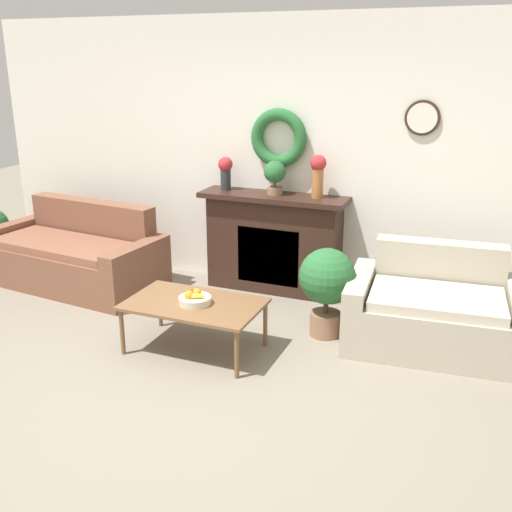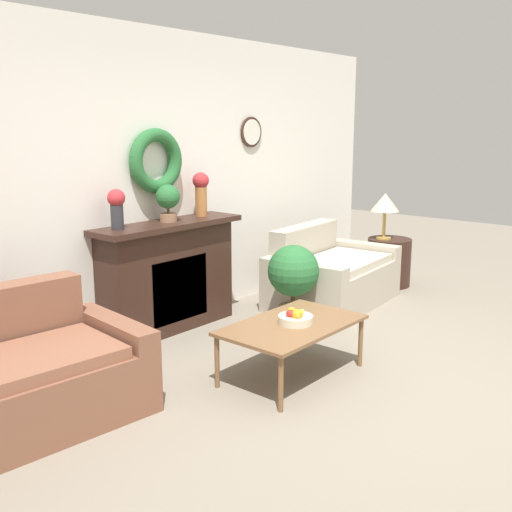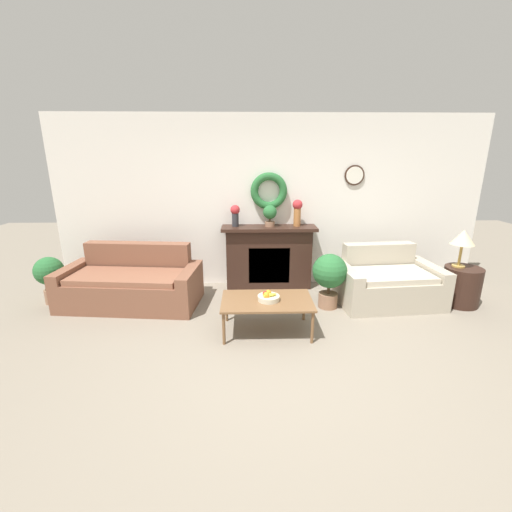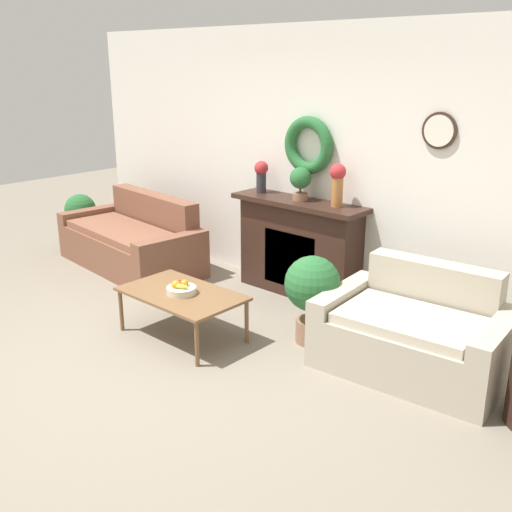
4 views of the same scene
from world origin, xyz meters
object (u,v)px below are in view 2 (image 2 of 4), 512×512
(fireplace, at_px, (168,276))
(loveseat_right, at_px, (330,276))
(fruit_bowl, at_px, (295,318))
(vase_on_mantel_right, at_px, (201,191))
(side_table_by_loveseat, at_px, (389,262))
(coffee_table, at_px, (292,328))
(potted_plant_floor_by_loveseat, at_px, (293,276))
(potted_plant_on_mantel, at_px, (168,200))
(vase_on_mantel_left, at_px, (117,206))
(table_lamp, at_px, (385,204))

(fireplace, xyz_separation_m, loveseat_right, (1.68, -0.66, -0.22))
(fruit_bowl, xyz_separation_m, vase_on_mantel_right, (0.54, 1.53, 0.79))
(side_table_by_loveseat, xyz_separation_m, vase_on_mantel_right, (-2.29, 0.79, 0.97))
(coffee_table, bearing_deg, side_table_by_loveseat, 14.22)
(potted_plant_floor_by_loveseat, bearing_deg, potted_plant_on_mantel, 133.98)
(coffee_table, height_order, side_table_by_loveseat, side_table_by_loveseat)
(side_table_by_loveseat, xyz_separation_m, vase_on_mantel_left, (-3.25, 0.79, 0.93))
(side_table_by_loveseat, relative_size, potted_plant_on_mantel, 1.67)
(loveseat_right, bearing_deg, fireplace, 153.78)
(potted_plant_on_mantel, height_order, potted_plant_floor_by_loveseat, potted_plant_on_mantel)
(vase_on_mantel_left, xyz_separation_m, potted_plant_on_mantel, (0.54, -0.02, 0.00))
(fireplace, relative_size, table_lamp, 2.79)
(loveseat_right, bearing_deg, potted_plant_on_mantel, 154.08)
(loveseat_right, xyz_separation_m, potted_plant_on_mantel, (-1.67, 0.64, 0.92))
(table_lamp, bearing_deg, vase_on_mantel_left, 166.96)
(table_lamp, distance_m, vase_on_mantel_left, 3.28)
(vase_on_mantel_right, distance_m, potted_plant_floor_by_loveseat, 1.18)
(fruit_bowl, height_order, table_lamp, table_lamp)
(coffee_table, height_order, fruit_bowl, fruit_bowl)
(vase_on_mantel_left, bearing_deg, fruit_bowl, -74.36)
(fruit_bowl, xyz_separation_m, side_table_by_loveseat, (2.83, 0.74, -0.18))
(coffee_table, xyz_separation_m, table_lamp, (2.78, 0.77, 0.59))
(coffee_table, distance_m, table_lamp, 2.94)
(coffee_table, relative_size, vase_on_mantel_left, 3.25)
(table_lamp, relative_size, vase_on_mantel_right, 1.29)
(side_table_by_loveseat, distance_m, vase_on_mantel_right, 2.61)
(fireplace, distance_m, coffee_table, 1.51)
(coffee_table, xyz_separation_m, potted_plant_floor_by_loveseat, (0.91, 0.68, 0.10))
(side_table_by_loveseat, bearing_deg, potted_plant_floor_by_loveseat, -178.73)
(loveseat_right, xyz_separation_m, fruit_bowl, (-1.78, -0.87, 0.17))
(vase_on_mantel_right, relative_size, potted_plant_on_mantel, 1.24)
(table_lamp, bearing_deg, loveseat_right, 175.42)
(potted_plant_floor_by_loveseat, bearing_deg, coffee_table, -143.39)
(fruit_bowl, relative_size, vase_on_mantel_right, 0.63)
(potted_plant_on_mantel, bearing_deg, vase_on_mantel_left, 177.88)
(coffee_table, bearing_deg, fireplace, 85.61)
(table_lamp, distance_m, potted_plant_on_mantel, 2.76)
(coffee_table, bearing_deg, potted_plant_floor_by_loveseat, 36.61)
(fireplace, xyz_separation_m, table_lamp, (2.66, -0.73, 0.46))
(table_lamp, xyz_separation_m, vase_on_mantel_left, (-3.19, 0.74, 0.24))
(coffee_table, xyz_separation_m, side_table_by_loveseat, (2.84, 0.72, -0.11))
(fireplace, bearing_deg, vase_on_mantel_right, 0.73)
(loveseat_right, height_order, table_lamp, table_lamp)
(vase_on_mantel_right, bearing_deg, table_lamp, -18.40)
(fireplace, relative_size, vase_on_mantel_right, 3.59)
(coffee_table, distance_m, vase_on_mantel_left, 1.77)
(potted_plant_on_mantel, bearing_deg, side_table_by_loveseat, -15.83)
(coffee_table, height_order, table_lamp, table_lamp)
(fireplace, distance_m, potted_plant_on_mantel, 0.70)
(potted_plant_on_mantel, bearing_deg, vase_on_mantel_right, 2.67)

